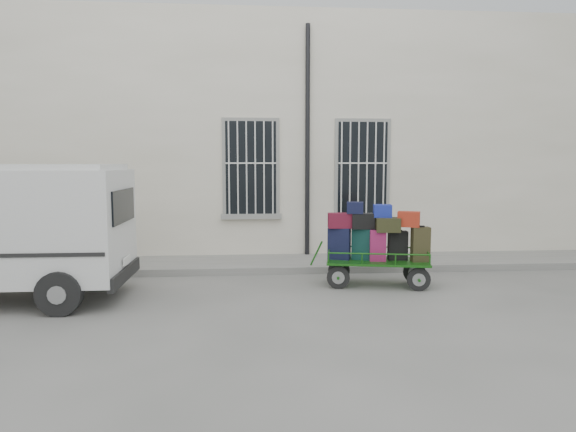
% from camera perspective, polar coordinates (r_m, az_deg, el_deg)
% --- Properties ---
extents(ground, '(80.00, 80.00, 0.00)m').
position_cam_1_polar(ground, '(9.64, -1.48, -8.29)').
color(ground, '#61615C').
rests_on(ground, ground).
extents(building, '(24.00, 5.15, 6.00)m').
position_cam_1_polar(building, '(14.85, -2.69, 8.36)').
color(building, beige).
rests_on(building, ground).
extents(sidewalk, '(24.00, 1.70, 0.15)m').
position_cam_1_polar(sidewalk, '(11.77, -2.07, -5.31)').
color(sidewalk, slate).
rests_on(sidewalk, ground).
extents(luggage_cart, '(2.31, 1.24, 1.62)m').
position_cam_1_polar(luggage_cart, '(10.01, 9.71, -2.93)').
color(luggage_cart, black).
rests_on(luggage_cart, ground).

